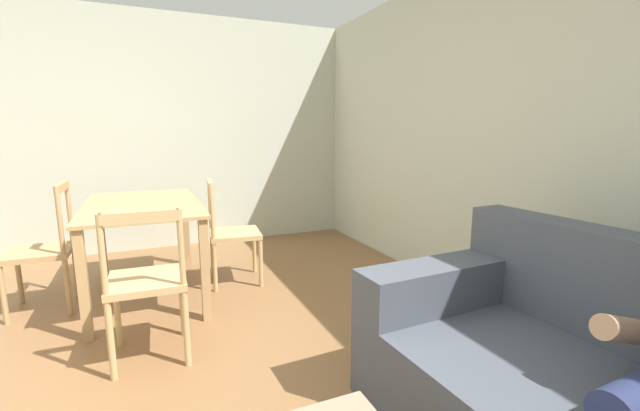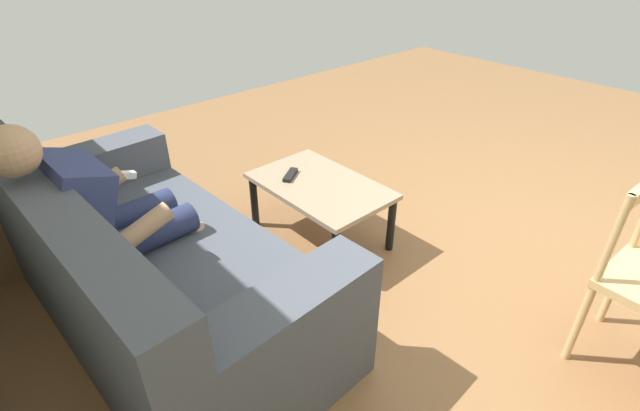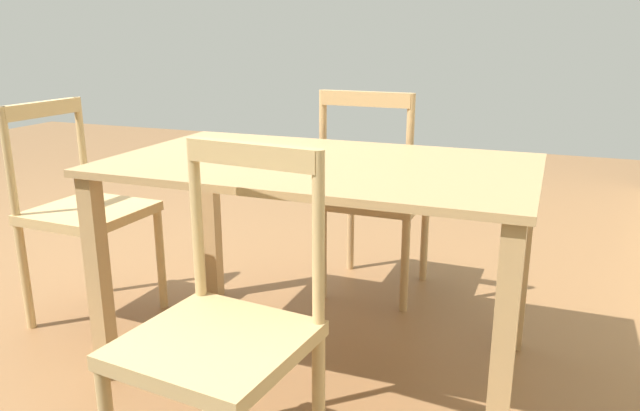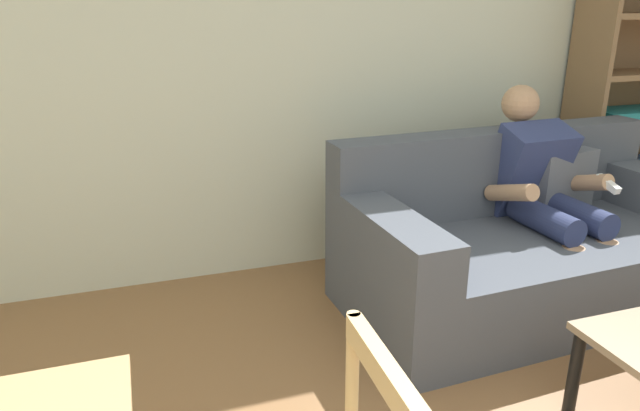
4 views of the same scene
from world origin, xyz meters
TOP-DOWN VIEW (x-y plane):
  - ground_plane at (0.00, 0.00)m, footprint 8.16×8.16m
  - couch at (1.16, 1.99)m, footprint 2.04×1.07m
  - person_lounging at (1.31, 2.07)m, footprint 0.60×0.95m
  - coffee_table at (1.15, 0.86)m, footprint 0.88×0.56m
  - tv_remote at (1.35, 0.94)m, footprint 0.14×0.17m

SIDE VIEW (x-z plane):
  - ground_plane at x=0.00m, z-range 0.00..0.00m
  - couch at x=1.16m, z-range -0.13..0.77m
  - coffee_table at x=1.15m, z-range 0.15..0.55m
  - tv_remote at x=1.35m, z-range 0.40..0.43m
  - person_lounging at x=1.31m, z-range 0.02..1.15m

